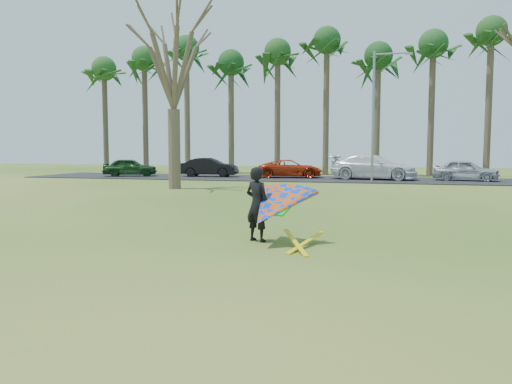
% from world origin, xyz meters
% --- Properties ---
extents(ground, '(100.00, 100.00, 0.00)m').
position_xyz_m(ground, '(0.00, 0.00, 0.00)').
color(ground, '#1D5412').
rests_on(ground, ground).
extents(parking_strip, '(46.00, 7.00, 0.06)m').
position_xyz_m(parking_strip, '(0.00, 25.00, 0.03)').
color(parking_strip, black).
rests_on(parking_strip, ground).
extents(palm_0, '(4.84, 4.84, 10.84)m').
position_xyz_m(palm_0, '(-22.00, 31.00, 9.17)').
color(palm_0, '#493C2C').
rests_on(palm_0, ground).
extents(palm_1, '(4.84, 4.84, 11.54)m').
position_xyz_m(palm_1, '(-18.00, 31.00, 9.85)').
color(palm_1, '#4C3B2D').
rests_on(palm_1, ground).
extents(palm_2, '(4.84, 4.84, 12.24)m').
position_xyz_m(palm_2, '(-14.00, 31.00, 10.52)').
color(palm_2, brown).
rests_on(palm_2, ground).
extents(palm_3, '(4.84, 4.84, 10.84)m').
position_xyz_m(palm_3, '(-10.00, 31.00, 9.17)').
color(palm_3, '#4F3E2F').
rests_on(palm_3, ground).
extents(palm_4, '(4.84, 4.84, 11.54)m').
position_xyz_m(palm_4, '(-6.00, 31.00, 9.85)').
color(palm_4, '#4E402E').
rests_on(palm_4, ground).
extents(palm_5, '(4.84, 4.84, 12.24)m').
position_xyz_m(palm_5, '(-2.00, 31.00, 10.52)').
color(palm_5, brown).
rests_on(palm_5, ground).
extents(palm_6, '(4.84, 4.84, 10.84)m').
position_xyz_m(palm_6, '(2.00, 31.00, 9.17)').
color(palm_6, '#4F402F').
rests_on(palm_6, ground).
extents(palm_7, '(4.84, 4.84, 11.54)m').
position_xyz_m(palm_7, '(6.00, 31.00, 9.85)').
color(palm_7, '#4F402F').
rests_on(palm_7, ground).
extents(palm_8, '(4.84, 4.84, 12.24)m').
position_xyz_m(palm_8, '(10.00, 31.00, 10.52)').
color(palm_8, brown).
rests_on(palm_8, ground).
extents(bare_tree_left, '(6.60, 6.60, 9.70)m').
position_xyz_m(bare_tree_left, '(-8.00, 15.00, 6.92)').
color(bare_tree_left, brown).
rests_on(bare_tree_left, ground).
extents(streetlight, '(2.28, 0.18, 8.00)m').
position_xyz_m(streetlight, '(2.16, 22.00, 4.46)').
color(streetlight, gray).
rests_on(streetlight, ground).
extents(car_0, '(4.26, 2.89, 1.35)m').
position_xyz_m(car_0, '(-15.84, 24.30, 0.73)').
color(car_0, '#193F1B').
rests_on(car_0, parking_strip).
extents(car_1, '(4.26, 1.71, 1.38)m').
position_xyz_m(car_1, '(-9.87, 25.30, 0.75)').
color(car_1, black).
rests_on(car_1, parking_strip).
extents(car_2, '(4.92, 2.99, 1.28)m').
position_xyz_m(car_2, '(-3.83, 25.60, 0.70)').
color(car_2, '#B02A0E').
rests_on(car_2, parking_strip).
extents(car_3, '(6.01, 3.17, 1.66)m').
position_xyz_m(car_3, '(1.98, 25.05, 0.89)').
color(car_3, white).
rests_on(car_3, parking_strip).
extents(car_4, '(4.25, 2.41, 1.36)m').
position_xyz_m(car_4, '(7.81, 25.20, 0.74)').
color(car_4, '#A7ACB5').
rests_on(car_4, parking_strip).
extents(kite_flyer, '(2.13, 2.39, 2.02)m').
position_xyz_m(kite_flyer, '(0.56, 1.31, 0.85)').
color(kite_flyer, black).
rests_on(kite_flyer, ground).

